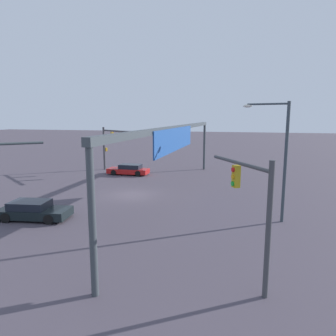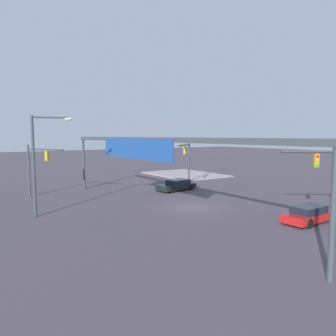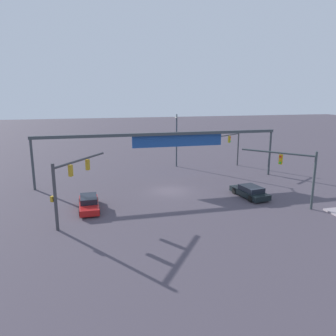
{
  "view_description": "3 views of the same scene",
  "coord_description": "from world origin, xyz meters",
  "px_view_note": "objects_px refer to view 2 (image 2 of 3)",
  "views": [
    {
      "loc": [
        24.14,
        9.46,
        6.68
      ],
      "look_at": [
        -1.59,
        2.74,
        2.21
      ],
      "focal_mm": 32.93,
      "sensor_mm": 36.0,
      "label": 1
    },
    {
      "loc": [
        -21.42,
        17.17,
        6.1
      ],
      "look_at": [
        0.88,
        1.77,
        3.39
      ],
      "focal_mm": 34.73,
      "sensor_mm": 36.0,
      "label": 2
    },
    {
      "loc": [
        -8.46,
        -33.43,
        10.52
      ],
      "look_at": [
        0.47,
        2.7,
        1.97
      ],
      "focal_mm": 34.93,
      "sensor_mm": 36.0,
      "label": 3
    }
  ],
  "objects_px": {
    "streetlamp_curved_arm": "(39,157)",
    "traffic_signal_near_corner": "(187,154)",
    "traffic_signal_opposite_side": "(37,162)",
    "sedan_car_approaching": "(177,185)",
    "sedan_car_waiting_far": "(310,214)"
  },
  "relations": [
    {
      "from": "streetlamp_curved_arm",
      "to": "sedan_car_waiting_far",
      "type": "xyz_separation_m",
      "value": [
        -12.55,
        -15.21,
        -3.91
      ]
    },
    {
      "from": "sedan_car_approaching",
      "to": "sedan_car_waiting_far",
      "type": "xyz_separation_m",
      "value": [
        -16.23,
        0.22,
        -0.0
      ]
    },
    {
      "from": "sedan_car_approaching",
      "to": "sedan_car_waiting_far",
      "type": "relative_size",
      "value": 1.02
    },
    {
      "from": "sedan_car_waiting_far",
      "to": "sedan_car_approaching",
      "type": "bearing_deg",
      "value": 88.4
    },
    {
      "from": "traffic_signal_opposite_side",
      "to": "streetlamp_curved_arm",
      "type": "distance_m",
      "value": 8.46
    },
    {
      "from": "sedan_car_approaching",
      "to": "sedan_car_waiting_far",
      "type": "bearing_deg",
      "value": 80.69
    },
    {
      "from": "traffic_signal_opposite_side",
      "to": "sedan_car_waiting_far",
      "type": "height_order",
      "value": "traffic_signal_opposite_side"
    },
    {
      "from": "streetlamp_curved_arm",
      "to": "sedan_car_waiting_far",
      "type": "distance_m",
      "value": 20.11
    },
    {
      "from": "traffic_signal_near_corner",
      "to": "sedan_car_approaching",
      "type": "distance_m",
      "value": 5.39
    },
    {
      "from": "traffic_signal_opposite_side",
      "to": "sedan_car_approaching",
      "type": "bearing_deg",
      "value": 39.56
    },
    {
      "from": "traffic_signal_opposite_side",
      "to": "sedan_car_approaching",
      "type": "distance_m",
      "value": 14.79
    },
    {
      "from": "sedan_car_approaching",
      "to": "traffic_signal_opposite_side",
      "type": "bearing_deg",
      "value": -26.82
    },
    {
      "from": "traffic_signal_near_corner",
      "to": "sedan_car_waiting_far",
      "type": "bearing_deg",
      "value": 37.0
    },
    {
      "from": "traffic_signal_near_corner",
      "to": "traffic_signal_opposite_side",
      "type": "distance_m",
      "value": 17.31
    },
    {
      "from": "streetlamp_curved_arm",
      "to": "traffic_signal_near_corner",
      "type": "bearing_deg",
      "value": 36.04
    }
  ]
}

